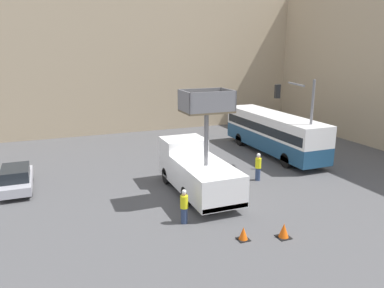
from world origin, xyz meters
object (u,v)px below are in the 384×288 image
object	(u,v)px
road_worker_near_truck	(184,207)
traffic_cone_near_truck	(284,231)
traffic_cone_mid_road	(243,234)
parked_car_curbside	(16,178)
city_bus	(273,131)
traffic_light_pole	(300,111)
road_worker_directing	(258,167)
utility_truck	(197,168)

from	to	relation	value
road_worker_near_truck	traffic_cone_near_truck	distance (m)	4.75
traffic_cone_mid_road	parked_car_curbside	bearing A→B (deg)	133.21
city_bus	road_worker_near_truck	world-z (taller)	city_bus
traffic_cone_near_truck	traffic_cone_mid_road	size ratio (longest dim) A/B	1.13
city_bus	traffic_light_pole	world-z (taller)	traffic_light_pole
traffic_cone_near_truck	parked_car_curbside	size ratio (longest dim) A/B	0.15
road_worker_directing	parked_car_curbside	bearing A→B (deg)	-83.54
traffic_cone_near_truck	traffic_light_pole	bearing A→B (deg)	50.39
utility_truck	parked_car_curbside	xyz separation A→B (m)	(-9.81, 4.44, -0.79)
traffic_cone_mid_road	traffic_light_pole	bearing A→B (deg)	41.66
traffic_light_pole	traffic_cone_mid_road	world-z (taller)	traffic_light_pole
utility_truck	road_worker_near_truck	distance (m)	3.96
traffic_cone_mid_road	road_worker_near_truck	bearing A→B (deg)	126.79
traffic_cone_mid_road	parked_car_curbside	distance (m)	14.10
traffic_light_pole	parked_car_curbside	size ratio (longest dim) A/B	1.41
utility_truck	traffic_cone_mid_road	distance (m)	5.97
city_bus	road_worker_near_truck	xyz separation A→B (m)	(-10.91, -8.90, -1.02)
utility_truck	traffic_cone_mid_road	size ratio (longest dim) A/B	11.63
traffic_light_pole	road_worker_near_truck	bearing A→B (deg)	-154.29
traffic_cone_mid_road	traffic_cone_near_truck	bearing A→B (deg)	-15.47
traffic_cone_mid_road	parked_car_curbside	size ratio (longest dim) A/B	0.14
road_worker_near_truck	road_worker_directing	size ratio (longest dim) A/B	0.96
road_worker_directing	parked_car_curbside	xyz separation A→B (m)	(-14.31, 3.81, -0.16)
utility_truck	traffic_cone_near_truck	bearing A→B (deg)	-75.66
city_bus	parked_car_curbside	size ratio (longest dim) A/B	2.47
road_worker_near_truck	road_worker_directing	distance (m)	7.64
road_worker_near_truck	parked_car_curbside	size ratio (longest dim) A/B	0.39
road_worker_near_truck	utility_truck	bearing A→B (deg)	73.60
utility_truck	traffic_cone_near_truck	world-z (taller)	utility_truck
road_worker_near_truck	traffic_cone_near_truck	xyz separation A→B (m)	(3.65, -2.99, -0.54)
utility_truck	road_worker_directing	size ratio (longest dim) A/B	3.90
traffic_cone_near_truck	traffic_cone_mid_road	distance (m)	1.85
traffic_cone_near_truck	parked_car_curbside	distance (m)	15.71
traffic_light_pole	parked_car_curbside	xyz separation A→B (m)	(-17.96, 2.87, -3.41)
utility_truck	traffic_cone_near_truck	size ratio (longest dim) A/B	10.33
traffic_light_pole	road_worker_directing	world-z (taller)	traffic_light_pole
city_bus	traffic_light_pole	size ratio (longest dim) A/B	1.75
traffic_cone_near_truck	road_worker_directing	bearing A→B (deg)	67.47
parked_car_curbside	traffic_cone_mid_road	bearing A→B (deg)	-46.79
road_worker_near_truck	traffic_cone_near_truck	bearing A→B (deg)	-24.32
city_bus	traffic_light_pole	xyz separation A→B (m)	(-0.72, -4.00, 2.27)
utility_truck	road_worker_near_truck	world-z (taller)	utility_truck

